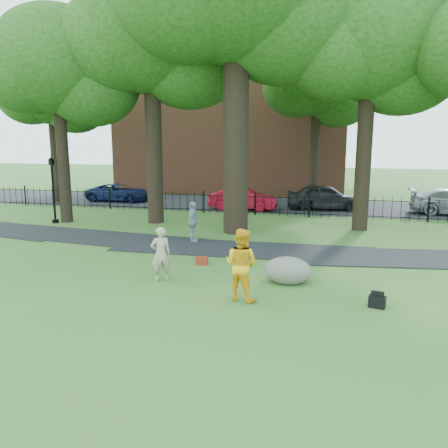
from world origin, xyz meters
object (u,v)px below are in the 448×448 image
(man, at_px, (241,265))
(red_sedan, at_px, (243,199))
(lamppost, at_px, (53,191))
(woman, at_px, (161,254))
(boulder, at_px, (288,269))

(man, distance_m, red_sedan, 15.32)
(lamppost, bearing_deg, man, -36.84)
(woman, bearing_deg, red_sedan, -120.88)
(man, relative_size, lamppost, 0.57)
(woman, distance_m, lamppost, 11.55)
(woman, xyz_separation_m, boulder, (3.65, 0.74, -0.40))
(man, bearing_deg, woman, -3.94)
(man, xyz_separation_m, red_sedan, (-3.03, 15.01, -0.28))
(man, bearing_deg, lamppost, -19.57)
(woman, height_order, lamppost, lamppost)
(boulder, relative_size, lamppost, 0.42)
(man, relative_size, boulder, 1.36)
(lamppost, bearing_deg, woman, -40.61)
(lamppost, xyz_separation_m, red_sedan, (8.38, 6.55, -0.96))
(woman, xyz_separation_m, man, (2.63, -1.00, 0.14))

